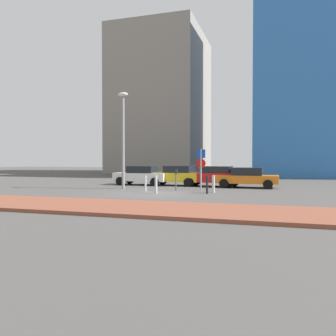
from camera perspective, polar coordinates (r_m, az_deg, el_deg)
The scene contains 15 objects.
ground_plane at distance 20.46m, azimuth -2.35°, elevation -4.18°, with size 120.00×120.00×0.00m, color #4C4947.
sidewalk_brick at distance 14.47m, azimuth -11.16°, elevation -6.27°, with size 40.00×3.87×0.14m, color brown.
parked_car_white at distance 26.97m, azimuth -4.37°, elevation -1.19°, with size 4.34×2.07×1.48m.
parked_car_yellow at distance 26.38m, azimuth 1.28°, elevation -1.20°, with size 4.07×2.12×1.51m.
parked_car_red at distance 25.68m, azimuth 7.59°, elevation -1.31°, with size 4.47×2.18×1.49m.
parked_car_orange at distance 24.96m, azimuth 12.95°, elevation -1.49°, with size 4.37×2.11×1.43m.
parking_sign_post at distance 22.25m, azimuth 5.48°, elevation 0.59°, with size 0.60×0.10×2.67m.
parking_meter at distance 21.87m, azimuth 1.33°, elevation -1.45°, with size 0.18×0.14×1.39m.
street_lamp at distance 23.69m, azimuth -7.46°, elevation 5.99°, with size 0.70×0.36×6.55m.
traffic_bollard_near at distance 20.09m, azimuth -2.00°, elevation -2.73°, with size 0.16×0.16×1.08m, color #B7B7BC.
traffic_bollard_mid at distance 20.11m, azimuth 6.50°, elevation -2.80°, with size 0.13×0.13×1.04m, color black.
traffic_bollard_far at distance 20.92m, azimuth 7.53°, elevation -2.63°, with size 0.18×0.18×1.05m, color #B7B7BC.
traffic_bollard_edge at distance 21.58m, azimuth -3.75°, elevation -2.60°, with size 0.12×0.12×0.97m, color #B7B7BC.
building_colorful_midrise at distance 46.89m, azimuth 23.62°, elevation 14.91°, with size 14.53×14.18×26.04m, color #3372BF.
building_under_construction at distance 53.58m, azimuth -1.00°, elevation 10.55°, with size 12.47×14.97×20.96m, color gray.
Camera 1 is at (6.83, -19.18, 2.01)m, focal length 36.77 mm.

